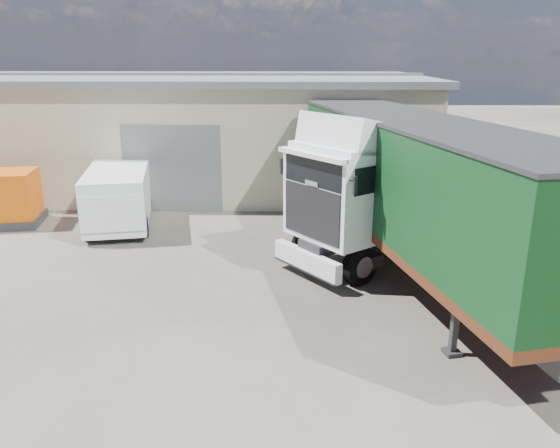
{
  "coord_description": "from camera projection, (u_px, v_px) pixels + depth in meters",
  "views": [
    {
      "loc": [
        2.87,
        -11.97,
        6.32
      ],
      "look_at": [
        2.55,
        3.0,
        1.64
      ],
      "focal_mm": 35.0,
      "sensor_mm": 36.0,
      "label": 1
    }
  ],
  "objects": [
    {
      "name": "brick_boundary_wall",
      "position": [
        546.0,
        210.0,
        18.48
      ],
      "size": [
        0.35,
        26.0,
        2.5
      ],
      "primitive_type": "cube",
      "color": "maroon",
      "rests_on": "ground"
    },
    {
      "name": "ground",
      "position": [
        174.0,
        324.0,
        13.36
      ],
      "size": [
        120.0,
        120.0,
        0.0
      ],
      "primitive_type": "plane",
      "color": "#27241F",
      "rests_on": "ground"
    },
    {
      "name": "tractor_unit",
      "position": [
        365.0,
        202.0,
        16.7
      ],
      "size": [
        7.1,
        6.4,
        4.75
      ],
      "rotation": [
        0.0,
        0.0,
        -0.9
      ],
      "color": "black",
      "rests_on": "ground"
    },
    {
      "name": "warehouse",
      "position": [
        119.0,
        129.0,
        27.96
      ],
      "size": [
        30.6,
        12.6,
        5.42
      ],
      "color": "#B9AC8F",
      "rests_on": "ground"
    },
    {
      "name": "box_trailer",
      "position": [
        415.0,
        183.0,
        15.58
      ],
      "size": [
        5.98,
        14.14,
        4.6
      ],
      "rotation": [
        0.0,
        0.0,
        0.23
      ],
      "color": "#2D2D30",
      "rests_on": "ground"
    },
    {
      "name": "panel_van",
      "position": [
        119.0,
        197.0,
        20.72
      ],
      "size": [
        3.21,
        5.66,
        2.18
      ],
      "rotation": [
        0.0,
        0.0,
        0.2
      ],
      "color": "black",
      "rests_on": "ground"
    }
  ]
}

